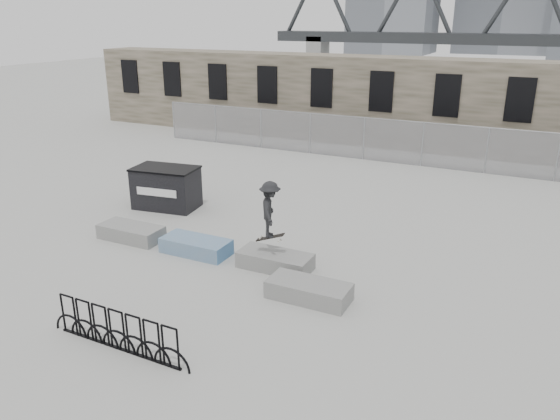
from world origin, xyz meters
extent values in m
plane|color=#A2A29E|center=(0.00, 0.00, 0.00)|extent=(120.00, 120.00, 0.00)
cube|color=brown|center=(0.00, 16.25, 2.25)|extent=(36.00, 2.50, 4.50)
cube|color=black|center=(-16.00, 14.98, 2.90)|extent=(1.20, 0.12, 2.00)
cube|color=black|center=(-12.80, 14.98, 2.90)|extent=(1.20, 0.12, 2.00)
cube|color=black|center=(-9.60, 14.98, 2.90)|extent=(1.20, 0.12, 2.00)
cube|color=black|center=(-6.40, 14.98, 2.90)|extent=(1.20, 0.12, 2.00)
cube|color=black|center=(-3.20, 14.98, 2.90)|extent=(1.20, 0.12, 2.00)
cube|color=black|center=(0.00, 14.98, 2.90)|extent=(1.20, 0.12, 2.00)
cube|color=black|center=(3.20, 14.98, 2.90)|extent=(1.20, 0.12, 2.00)
cube|color=black|center=(6.40, 14.98, 2.90)|extent=(1.20, 0.12, 2.00)
cylinder|color=gray|center=(-11.00, 12.50, 1.00)|extent=(0.06, 0.06, 2.00)
cylinder|color=gray|center=(-8.25, 12.50, 1.00)|extent=(0.06, 0.06, 2.00)
cylinder|color=gray|center=(-5.50, 12.50, 1.00)|extent=(0.06, 0.06, 2.00)
cylinder|color=gray|center=(-2.75, 12.50, 1.00)|extent=(0.06, 0.06, 2.00)
cylinder|color=gray|center=(0.00, 12.50, 1.00)|extent=(0.06, 0.06, 2.00)
cylinder|color=gray|center=(2.75, 12.50, 1.00)|extent=(0.06, 0.06, 2.00)
cylinder|color=gray|center=(5.50, 12.50, 1.00)|extent=(0.06, 0.06, 2.00)
cylinder|color=gray|center=(8.25, 12.50, 1.00)|extent=(0.06, 0.06, 2.00)
cube|color=#99999E|center=(0.00, 12.50, 1.00)|extent=(22.00, 0.02, 2.00)
cylinder|color=gray|center=(0.00, 12.50, 2.00)|extent=(22.00, 0.04, 0.04)
cube|color=gray|center=(-3.27, -0.10, 0.22)|extent=(2.00, 0.90, 0.44)
cube|color=#2D471E|center=(-3.27, -0.10, 0.38)|extent=(1.76, 0.66, 0.10)
cube|color=teal|center=(-0.89, -0.09, 0.22)|extent=(2.00, 0.90, 0.44)
cube|color=#2D471E|center=(-0.89, -0.09, 0.38)|extent=(1.76, 0.66, 0.10)
cube|color=gray|center=(1.60, 0.03, 0.22)|extent=(2.00, 0.90, 0.44)
cube|color=#2D471E|center=(1.60, 0.03, 0.38)|extent=(1.76, 0.66, 0.10)
cube|color=gray|center=(3.10, -1.13, 0.22)|extent=(2.00, 0.90, 0.44)
cube|color=#2D471E|center=(3.10, -1.13, 0.38)|extent=(1.76, 0.66, 0.10)
cube|color=black|center=(-4.11, 2.79, 0.71)|extent=(2.33, 1.60, 1.41)
cube|color=black|center=(-4.11, 2.79, 1.43)|extent=(2.40, 1.66, 0.07)
cube|color=white|center=(-4.02, 2.13, 0.76)|extent=(1.51, 0.23, 0.27)
cube|color=black|center=(0.44, -4.81, 0.02)|extent=(3.15, 0.11, 0.04)
torus|color=black|center=(-0.91, -4.79, 0.45)|extent=(0.89, 0.06, 0.89)
torus|color=black|center=(-0.46, -4.79, 0.45)|extent=(0.89, 0.06, 0.89)
torus|color=black|center=(-0.01, -4.80, 0.45)|extent=(0.89, 0.06, 0.89)
torus|color=black|center=(0.44, -4.81, 0.45)|extent=(0.89, 0.06, 0.89)
torus|color=black|center=(0.89, -4.81, 0.45)|extent=(0.89, 0.06, 0.89)
torus|color=black|center=(1.34, -4.82, 0.45)|extent=(0.89, 0.06, 0.89)
torus|color=black|center=(1.79, -4.83, 0.45)|extent=(0.89, 0.06, 0.89)
cube|color=gray|center=(-20.00, 55.00, 2.00)|extent=(2.00, 3.00, 4.00)
imported|color=black|center=(1.45, 0.04, 1.67)|extent=(0.93, 1.13, 1.52)
cube|color=black|center=(1.45, 0.04, 0.88)|extent=(0.79, 0.31, 0.28)
cylinder|color=beige|center=(1.17, -0.03, 0.83)|extent=(0.06, 0.03, 0.06)
cylinder|color=beige|center=(1.17, 0.11, 0.83)|extent=(0.06, 0.03, 0.06)
cylinder|color=beige|center=(1.73, -0.03, 0.83)|extent=(0.06, 0.03, 0.06)
cylinder|color=beige|center=(1.73, 0.11, 0.83)|extent=(0.06, 0.03, 0.06)
camera|label=1|loc=(7.66, -11.95, 6.48)|focal=35.00mm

